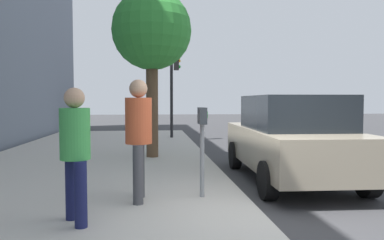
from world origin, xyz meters
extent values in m
plane|color=#38383A|center=(0.00, 0.00, 0.00)|extent=(80.00, 80.00, 0.00)
cube|color=#B7B2A8|center=(0.00, 3.00, 0.07)|extent=(28.00, 6.00, 0.15)
cylinder|color=gray|center=(0.87, 0.71, 0.72)|extent=(0.07, 0.07, 1.15)
cube|color=#383D42|center=(0.77, 0.71, 1.43)|extent=(0.16, 0.11, 0.26)
cube|color=#383D42|center=(0.97, 0.71, 1.43)|extent=(0.16, 0.11, 0.26)
cube|color=#268C33|center=(0.77, 0.65, 1.45)|extent=(0.10, 0.01, 0.10)
cube|color=#268C33|center=(0.97, 0.65, 1.45)|extent=(0.10, 0.01, 0.10)
cylinder|color=#47474C|center=(0.94, 1.69, 0.59)|extent=(0.15, 0.15, 0.87)
cylinder|color=#47474C|center=(0.55, 1.70, 0.59)|extent=(0.15, 0.15, 0.87)
cylinder|color=#D85933|center=(0.75, 1.70, 1.37)|extent=(0.40, 0.40, 0.69)
sphere|color=tan|center=(0.75, 1.70, 1.85)|extent=(0.27, 0.27, 0.27)
cylinder|color=#191E4C|center=(-0.06, 2.52, 0.55)|extent=(0.15, 0.15, 0.80)
cylinder|color=#191E4C|center=(-0.38, 2.34, 0.55)|extent=(0.15, 0.15, 0.80)
cylinder|color=green|center=(-0.22, 2.43, 1.26)|extent=(0.36, 0.36, 0.63)
sphere|color=tan|center=(-0.22, 2.43, 1.70)|extent=(0.25, 0.25, 0.25)
cube|color=gray|center=(2.53, -1.35, 0.71)|extent=(4.45, 1.97, 0.76)
cube|color=black|center=(2.33, -1.34, 1.43)|extent=(2.25, 1.76, 0.68)
cylinder|color=black|center=(3.99, -0.52, 0.33)|extent=(0.67, 0.24, 0.66)
cylinder|color=black|center=(3.93, -2.27, 0.33)|extent=(0.67, 0.24, 0.66)
cylinder|color=black|center=(1.13, -0.43, 0.33)|extent=(0.67, 0.24, 0.66)
cylinder|color=black|center=(1.08, -2.18, 0.33)|extent=(0.67, 0.24, 0.66)
cylinder|color=brown|center=(5.14, 1.50, 1.53)|extent=(0.32, 0.32, 2.76)
sphere|color=#308A34|center=(5.14, 1.50, 3.55)|extent=(2.13, 2.13, 2.13)
cylinder|color=black|center=(10.35, 0.71, 1.95)|extent=(0.12, 0.12, 3.60)
cube|color=black|center=(10.35, 0.51, 3.30)|extent=(0.24, 0.20, 0.76)
sphere|color=red|center=(10.35, 0.40, 3.54)|extent=(0.14, 0.14, 0.14)
sphere|color=orange|center=(10.35, 0.40, 3.30)|extent=(0.14, 0.14, 0.14)
sphere|color=green|center=(10.35, 0.40, 3.06)|extent=(0.14, 0.14, 0.14)
camera|label=1|loc=(-4.83, 1.48, 1.66)|focal=34.51mm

